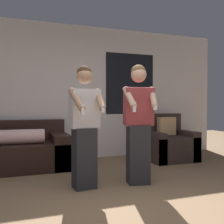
% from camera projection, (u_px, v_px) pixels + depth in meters
% --- Properties ---
extents(ground_plane, '(14.00, 14.00, 0.00)m').
position_uv_depth(ground_plane, '(129.00, 216.00, 2.55)').
color(ground_plane, '#846647').
extents(wall_back, '(6.61, 0.07, 2.70)m').
position_uv_depth(wall_back, '(73.00, 92.00, 5.29)').
color(wall_back, silver).
rests_on(wall_back, ground_plane).
extents(couch, '(1.81, 0.98, 0.82)m').
position_uv_depth(couch, '(13.00, 151.00, 4.44)').
color(couch, black).
rests_on(couch, ground_plane).
extents(armchair, '(0.92, 0.87, 0.91)m').
position_uv_depth(armchair, '(167.00, 143.00, 5.25)').
color(armchair, '#332823').
rests_on(armchair, ground_plane).
extents(person_left, '(0.44, 0.49, 1.60)m').
position_uv_depth(person_left, '(85.00, 126.00, 3.40)').
color(person_left, '#28282D').
rests_on(person_left, ground_plane).
extents(person_right, '(0.46, 0.52, 1.64)m').
position_uv_depth(person_right, '(138.00, 123.00, 3.60)').
color(person_right, '#28282D').
rests_on(person_right, ground_plane).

